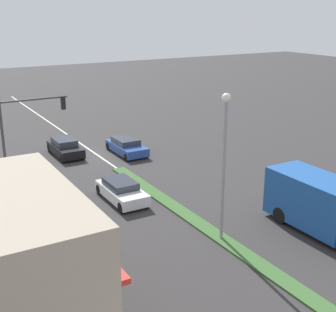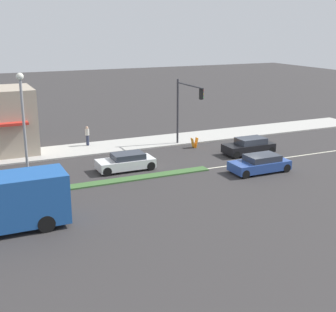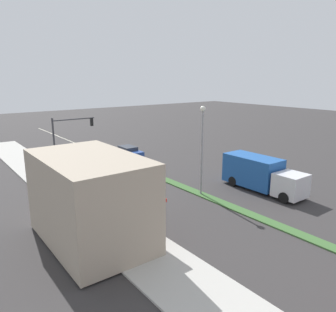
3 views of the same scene
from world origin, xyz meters
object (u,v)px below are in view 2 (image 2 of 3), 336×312
(coupe_blue, at_px, (260,164))
(suv_black, at_px, (249,146))
(van_white, at_px, (126,162))
(pedestrian, at_px, (87,135))
(traffic_signal_main, at_px, (185,103))
(street_lamp, at_px, (23,118))
(warning_aframe_sign, at_px, (194,143))

(coupe_blue, bearing_deg, suv_black, -24.84)
(suv_black, distance_m, van_white, 10.59)
(pedestrian, relative_size, van_white, 0.41)
(traffic_signal_main, height_order, pedestrian, traffic_signal_main)
(suv_black, xyz_separation_m, coupe_blue, (-4.40, 2.04, -0.03))
(van_white, bearing_deg, coupe_blue, -117.23)
(street_lamp, bearing_deg, coupe_blue, -97.98)
(warning_aframe_sign, distance_m, coupe_blue, 8.12)
(pedestrian, height_order, van_white, pedestrian)
(van_white, bearing_deg, warning_aframe_sign, -64.02)
(street_lamp, relative_size, suv_black, 1.78)
(street_lamp, bearing_deg, van_white, -72.90)
(street_lamp, xyz_separation_m, warning_aframe_sign, (5.85, -14.64, -4.35))
(traffic_signal_main, bearing_deg, warning_aframe_sign, -109.17)
(traffic_signal_main, xyz_separation_m, warning_aframe_sign, (-0.27, -0.79, -3.47))
(warning_aframe_sign, bearing_deg, suv_black, -139.75)
(pedestrian, height_order, warning_aframe_sign, pedestrian)
(pedestrian, bearing_deg, traffic_signal_main, -117.26)
(pedestrian, xyz_separation_m, coupe_blue, (-12.16, -9.29, -0.39))
(traffic_signal_main, distance_m, van_white, 8.44)
(pedestrian, distance_m, warning_aframe_sign, 9.22)
(van_white, bearing_deg, street_lamp, 107.10)
(pedestrian, xyz_separation_m, warning_aframe_sign, (-4.11, -8.24, -0.57))
(traffic_signal_main, relative_size, suv_black, 1.35)
(warning_aframe_sign, height_order, suv_black, suv_black)
(pedestrian, bearing_deg, street_lamp, 147.25)
(street_lamp, relative_size, coupe_blue, 1.73)
(van_white, bearing_deg, suv_black, -90.00)
(suv_black, bearing_deg, coupe_blue, 155.16)
(street_lamp, height_order, warning_aframe_sign, street_lamp)
(suv_black, bearing_deg, traffic_signal_main, 44.65)
(coupe_blue, height_order, van_white, same)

